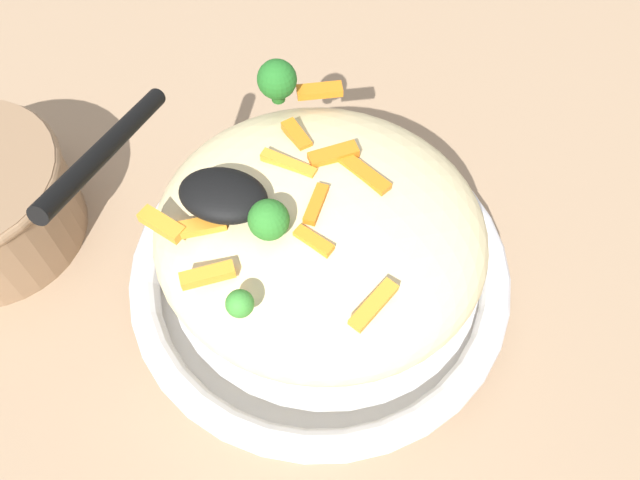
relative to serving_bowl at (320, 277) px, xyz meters
name	(u,v)px	position (x,y,z in m)	size (l,w,h in m)	color
ground_plane	(320,293)	(0.00, 0.00, -0.03)	(2.40, 2.40, 0.00)	#9E7F60
serving_bowl	(320,277)	(0.00, 0.00, 0.00)	(0.28, 0.28, 0.05)	silver
pasta_mound	(320,233)	(0.00, 0.00, 0.06)	(0.23, 0.21, 0.09)	beige
carrot_piece_0	(289,164)	(0.03, -0.02, 0.11)	(0.04, 0.01, 0.01)	orange
carrot_piece_1	(361,172)	(-0.02, -0.03, 0.11)	(0.04, 0.01, 0.01)	orange
carrot_piece_2	(319,205)	(0.00, 0.01, 0.11)	(0.03, 0.01, 0.01)	orange
carrot_piece_3	(374,305)	(-0.05, 0.06, 0.10)	(0.04, 0.01, 0.01)	orange
carrot_piece_4	(199,227)	(0.07, 0.04, 0.10)	(0.03, 0.01, 0.01)	orange
carrot_piece_5	(330,154)	(0.00, -0.03, 0.11)	(0.03, 0.01, 0.01)	orange
carrot_piece_6	(162,224)	(0.09, 0.04, 0.10)	(0.03, 0.01, 0.01)	orange
carrot_piece_7	(297,136)	(0.03, -0.05, 0.10)	(0.03, 0.01, 0.01)	orange
carrot_piece_8	(314,241)	(-0.01, 0.03, 0.11)	(0.03, 0.01, 0.01)	orange
carrot_piece_9	(320,91)	(0.03, -0.09, 0.10)	(0.03, 0.01, 0.01)	orange
carrot_piece_10	(207,275)	(0.05, 0.07, 0.10)	(0.03, 0.01, 0.01)	orange
broccoli_floret_0	(277,80)	(0.05, -0.08, 0.12)	(0.03, 0.03, 0.03)	#205B1C
broccoli_floret_1	(269,220)	(0.02, 0.03, 0.12)	(0.03, 0.03, 0.03)	#296820
broccoli_floret_2	(240,304)	(0.02, 0.09, 0.11)	(0.02, 0.02, 0.02)	#377928
serving_spoon	(184,179)	(0.08, 0.02, 0.13)	(0.10, 0.14, 0.07)	black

